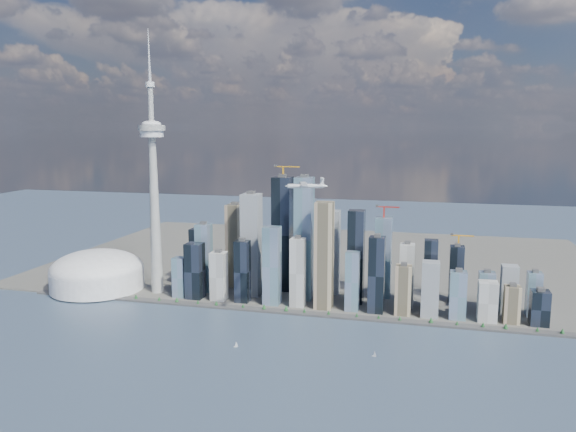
% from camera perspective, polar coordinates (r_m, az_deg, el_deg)
% --- Properties ---
extents(ground, '(4000.00, 4000.00, 0.00)m').
position_cam_1_polar(ground, '(881.10, -4.58, -14.87)').
color(ground, '#334659').
rests_on(ground, ground).
extents(seawall, '(1100.00, 22.00, 4.00)m').
position_cam_1_polar(seawall, '(1103.84, -0.36, -9.71)').
color(seawall, '#383838').
rests_on(seawall, ground).
extents(land, '(1400.00, 900.00, 3.00)m').
position_cam_1_polar(land, '(1527.16, 3.88, -4.45)').
color(land, '#4C4C47').
rests_on(land, ground).
extents(shoreline_trees, '(960.53, 7.20, 8.80)m').
position_cam_1_polar(shoreline_trees, '(1101.69, -0.36, -9.38)').
color(shoreline_trees, '#3F2D1E').
rests_on(shoreline_trees, seawall).
extents(skyscraper_cluster, '(736.00, 142.00, 274.31)m').
position_cam_1_polar(skyscraper_cluster, '(1149.74, 3.61, -4.63)').
color(skyscraper_cluster, black).
rests_on(skyscraper_cluster, land).
extents(needle_tower, '(56.00, 56.00, 550.50)m').
position_cam_1_polar(needle_tower, '(1216.56, -13.48, 3.08)').
color(needle_tower, gray).
rests_on(needle_tower, land).
extents(dome_stadium, '(200.00, 200.00, 86.00)m').
position_cam_1_polar(dome_stadium, '(1312.05, -18.82, -5.46)').
color(dome_stadium, silver).
rests_on(dome_stadium, land).
extents(airplane, '(70.80, 63.16, 17.52)m').
position_cam_1_polar(airplane, '(936.79, 1.84, 3.12)').
color(airplane, silver).
rests_on(airplane, ground).
extents(sailboat_west, '(7.21, 3.30, 9.98)m').
position_cam_1_polar(sailboat_west, '(946.56, -5.30, -12.93)').
color(sailboat_west, silver).
rests_on(sailboat_west, ground).
extents(sailboat_east, '(7.44, 4.27, 10.52)m').
position_cam_1_polar(sailboat_east, '(916.37, 8.78, -13.75)').
color(sailboat_east, silver).
rests_on(sailboat_east, ground).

